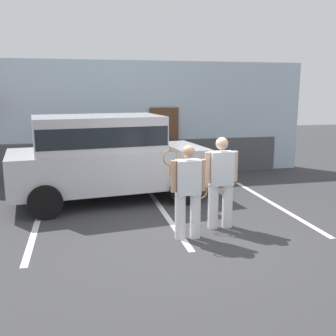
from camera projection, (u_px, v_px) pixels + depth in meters
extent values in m
plane|color=#38383A|center=(187.00, 236.00, 7.16)|extent=(40.00, 40.00, 0.00)
cube|color=silver|center=(38.00, 221.00, 7.99)|extent=(0.12, 4.40, 0.01)
cube|color=silver|center=(164.00, 212.00, 8.57)|extent=(0.12, 4.40, 0.01)
cube|color=silver|center=(274.00, 204.00, 9.15)|extent=(0.12, 4.40, 0.01)
cube|color=silver|center=(140.00, 119.00, 12.10)|extent=(10.70, 0.30, 3.50)
cube|color=#4C4C51|center=(141.00, 158.00, 12.14)|extent=(8.99, 0.10, 1.10)
cube|color=brown|center=(164.00, 142.00, 12.19)|extent=(0.90, 0.06, 2.10)
cube|color=#B7B7BC|center=(110.00, 168.00, 9.38)|extent=(4.79, 2.42, 0.90)
cube|color=#B7B7BC|center=(98.00, 133.00, 9.13)|extent=(3.08, 2.08, 0.80)
cube|color=black|center=(98.00, 134.00, 9.13)|extent=(3.03, 2.10, 0.44)
cylinder|color=black|center=(159.00, 173.00, 10.85)|extent=(0.75, 0.34, 0.72)
cylinder|color=black|center=(184.00, 189.00, 9.10)|extent=(0.75, 0.34, 0.72)
cylinder|color=black|center=(42.00, 182.00, 9.84)|extent=(0.75, 0.34, 0.72)
cylinder|color=black|center=(45.00, 202.00, 8.08)|extent=(0.75, 0.34, 0.72)
cylinder|color=white|center=(195.00, 216.00, 7.04)|extent=(0.19, 0.19, 0.82)
cylinder|color=white|center=(180.00, 217.00, 6.98)|extent=(0.19, 0.19, 0.82)
cube|color=silver|center=(188.00, 177.00, 6.87)|extent=(0.42, 0.27, 0.61)
sphere|color=tan|center=(188.00, 152.00, 6.78)|extent=(0.23, 0.23, 0.23)
cylinder|color=tan|center=(203.00, 175.00, 6.92)|extent=(0.11, 0.11, 0.56)
cylinder|color=tan|center=(174.00, 176.00, 6.81)|extent=(0.11, 0.11, 0.56)
torus|color=olive|center=(170.00, 157.00, 6.78)|extent=(0.29, 0.11, 0.29)
cylinder|color=olive|center=(170.00, 171.00, 6.83)|extent=(0.03, 0.03, 0.20)
cylinder|color=white|center=(227.00, 206.00, 7.59)|extent=(0.20, 0.20, 0.86)
cylinder|color=white|center=(213.00, 207.00, 7.52)|extent=(0.20, 0.20, 0.86)
cube|color=silver|center=(221.00, 168.00, 7.41)|extent=(0.44, 0.28, 0.64)
sphere|color=beige|center=(222.00, 143.00, 7.31)|extent=(0.24, 0.24, 0.24)
cylinder|color=beige|center=(235.00, 166.00, 7.46)|extent=(0.11, 0.11, 0.58)
cylinder|color=beige|center=(208.00, 167.00, 7.34)|extent=(0.11, 0.11, 0.58)
torus|color=olive|center=(200.00, 192.00, 7.45)|extent=(0.37, 0.03, 0.37)
cylinder|color=olive|center=(200.00, 180.00, 7.41)|extent=(0.03, 0.03, 0.20)
cylinder|color=brown|center=(211.00, 175.00, 11.77)|extent=(0.41, 0.41, 0.25)
sphere|color=#4C8C38|center=(212.00, 162.00, 11.70)|extent=(0.63, 0.63, 0.63)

